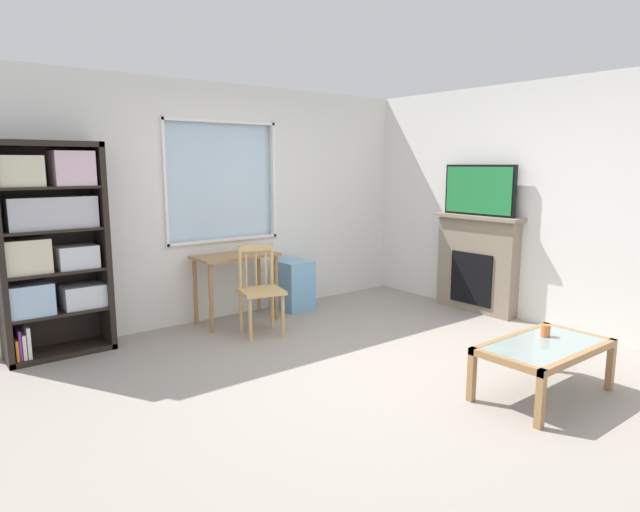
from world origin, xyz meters
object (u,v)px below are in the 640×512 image
object	(u,v)px
wooden_chair	(260,289)
sippy_cup	(546,331)
tv	(479,190)
coffee_table	(544,351)
bookshelf	(50,242)
desk_under_window	(236,266)
fireplace	(477,263)
plastic_drawer_unit	(294,285)

from	to	relation	value
wooden_chair	sippy_cup	world-z (taller)	wooden_chair
tv	coffee_table	distance (m)	2.62
bookshelf	coffee_table	world-z (taller)	bookshelf
desk_under_window	sippy_cup	size ratio (longest dim) A/B	9.97
desk_under_window	bookshelf	bearing A→B (deg)	176.59
fireplace	wooden_chair	bearing A→B (deg)	161.50
wooden_chair	coffee_table	xyz separation A→B (m)	(0.84, -2.60, -0.12)
coffee_table	sippy_cup	bearing A→B (deg)	28.63
bookshelf	desk_under_window	world-z (taller)	bookshelf
wooden_chair	coffee_table	bearing A→B (deg)	-72.04
sippy_cup	desk_under_window	bearing A→B (deg)	108.18
desk_under_window	plastic_drawer_unit	size ratio (longest dim) A/B	1.53
plastic_drawer_unit	tv	bearing A→B (deg)	-40.62
tv	desk_under_window	bearing A→B (deg)	151.10
desk_under_window	fireplace	xyz separation A→B (m)	(2.44, -1.34, -0.05)
wooden_chair	fireplace	xyz separation A→B (m)	(2.46, -0.82, 0.11)
desk_under_window	wooden_chair	world-z (taller)	wooden_chair
desk_under_window	fireplace	distance (m)	2.78
coffee_table	desk_under_window	bearing A→B (deg)	104.86
desk_under_window	fireplace	size ratio (longest dim) A/B	0.79
fireplace	tv	world-z (taller)	tv
fireplace	sippy_cup	distance (m)	2.23
desk_under_window	tv	size ratio (longest dim) A/B	0.97
wooden_chair	plastic_drawer_unit	world-z (taller)	wooden_chair
fireplace	tv	size ratio (longest dim) A/B	1.23
plastic_drawer_unit	coffee_table	size ratio (longest dim) A/B	0.56
bookshelf	coffee_table	xyz separation A→B (m)	(2.62, -3.22, -0.69)
wooden_chair	sippy_cup	bearing A→B (deg)	-68.09
tv	coffee_table	bearing A→B (deg)	-131.91
wooden_chair	tv	distance (m)	2.75
bookshelf	plastic_drawer_unit	size ratio (longest dim) A/B	3.27
fireplace	coffee_table	bearing A→B (deg)	-132.23
wooden_chair	plastic_drawer_unit	bearing A→B (deg)	34.53
bookshelf	wooden_chair	size ratio (longest dim) A/B	2.13
plastic_drawer_unit	tv	world-z (taller)	tv
wooden_chair	fireplace	distance (m)	2.59
desk_under_window	coffee_table	size ratio (longest dim) A/B	0.86
tv	coffee_table	world-z (taller)	tv
desk_under_window	sippy_cup	bearing A→B (deg)	-71.82
bookshelf	tv	distance (m)	4.47
desk_under_window	fireplace	bearing A→B (deg)	-28.71
desk_under_window	plastic_drawer_unit	xyz separation A→B (m)	(0.80, 0.05, -0.33)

